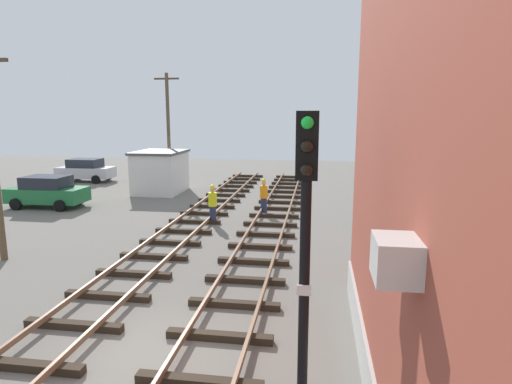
{
  "coord_description": "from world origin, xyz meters",
  "views": [
    {
      "loc": [
        3.36,
        -7.98,
        5.14
      ],
      "look_at": [
        0.66,
        10.32,
        1.75
      ],
      "focal_mm": 29.91,
      "sensor_mm": 36.0,
      "label": 1
    }
  ],
  "objects_px": {
    "track_worker_foreground": "(264,196)",
    "signal_mast": "(305,229)",
    "utility_pole_far": "(168,127)",
    "track_worker_distant": "(213,204)",
    "control_hut": "(160,172)",
    "parked_car_green": "(47,191)",
    "parked_car_silver": "(86,170)"
  },
  "relations": [
    {
      "from": "parked_car_silver",
      "to": "track_worker_distant",
      "type": "distance_m",
      "value": 17.0
    },
    {
      "from": "control_hut",
      "to": "track_worker_foreground",
      "type": "relative_size",
      "value": 2.03
    },
    {
      "from": "utility_pole_far",
      "to": "track_worker_distant",
      "type": "xyz_separation_m",
      "value": [
        5.86,
        -10.51,
        -3.26
      ]
    },
    {
      "from": "signal_mast",
      "to": "control_hut",
      "type": "bearing_deg",
      "value": 117.06
    },
    {
      "from": "utility_pole_far",
      "to": "track_worker_distant",
      "type": "relative_size",
      "value": 4.28
    },
    {
      "from": "signal_mast",
      "to": "utility_pole_far",
      "type": "bearing_deg",
      "value": 114.81
    },
    {
      "from": "signal_mast",
      "to": "parked_car_silver",
      "type": "relative_size",
      "value": 1.24
    },
    {
      "from": "track_worker_foreground",
      "to": "track_worker_distant",
      "type": "xyz_separation_m",
      "value": [
        -2.14,
        -2.32,
        0.0
      ]
    },
    {
      "from": "signal_mast",
      "to": "parked_car_silver",
      "type": "distance_m",
      "value": 29.44
    },
    {
      "from": "control_hut",
      "to": "parked_car_silver",
      "type": "relative_size",
      "value": 0.9
    },
    {
      "from": "control_hut",
      "to": "parked_car_silver",
      "type": "bearing_deg",
      "value": 154.11
    },
    {
      "from": "parked_car_green",
      "to": "track_worker_foreground",
      "type": "height_order",
      "value": "track_worker_foreground"
    },
    {
      "from": "signal_mast",
      "to": "track_worker_distant",
      "type": "distance_m",
      "value": 13.44
    },
    {
      "from": "signal_mast",
      "to": "parked_car_green",
      "type": "height_order",
      "value": "signal_mast"
    },
    {
      "from": "parked_car_silver",
      "to": "track_worker_foreground",
      "type": "relative_size",
      "value": 2.25
    },
    {
      "from": "control_hut",
      "to": "utility_pole_far",
      "type": "height_order",
      "value": "utility_pole_far"
    },
    {
      "from": "signal_mast",
      "to": "track_worker_foreground",
      "type": "distance_m",
      "value": 15.1
    },
    {
      "from": "parked_car_silver",
      "to": "parked_car_green",
      "type": "bearing_deg",
      "value": -72.3
    },
    {
      "from": "control_hut",
      "to": "track_worker_foreground",
      "type": "distance_m",
      "value": 9.21
    },
    {
      "from": "control_hut",
      "to": "signal_mast",
      "type": "bearing_deg",
      "value": -62.94
    },
    {
      "from": "parked_car_green",
      "to": "track_worker_distant",
      "type": "bearing_deg",
      "value": -12.22
    },
    {
      "from": "track_worker_foreground",
      "to": "signal_mast",
      "type": "bearing_deg",
      "value": -80.03
    },
    {
      "from": "track_worker_foreground",
      "to": "track_worker_distant",
      "type": "bearing_deg",
      "value": -132.64
    },
    {
      "from": "control_hut",
      "to": "utility_pole_far",
      "type": "relative_size",
      "value": 0.48
    },
    {
      "from": "parked_car_silver",
      "to": "track_worker_foreground",
      "type": "bearing_deg",
      "value": -30.42
    },
    {
      "from": "control_hut",
      "to": "track_worker_distant",
      "type": "bearing_deg",
      "value": -54.14
    },
    {
      "from": "signal_mast",
      "to": "parked_car_green",
      "type": "bearing_deg",
      "value": 135.36
    },
    {
      "from": "parked_car_silver",
      "to": "track_worker_distant",
      "type": "height_order",
      "value": "track_worker_distant"
    },
    {
      "from": "track_worker_foreground",
      "to": "track_worker_distant",
      "type": "height_order",
      "value": "same"
    },
    {
      "from": "parked_car_green",
      "to": "control_hut",
      "type": "bearing_deg",
      "value": 49.68
    },
    {
      "from": "signal_mast",
      "to": "track_worker_distant",
      "type": "bearing_deg",
      "value": 110.89
    },
    {
      "from": "signal_mast",
      "to": "track_worker_distant",
      "type": "height_order",
      "value": "signal_mast"
    }
  ]
}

